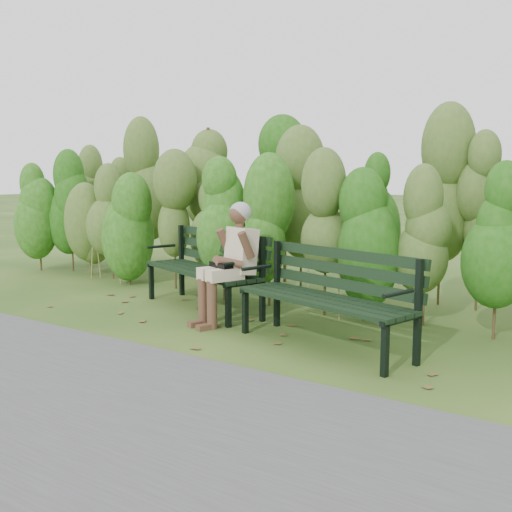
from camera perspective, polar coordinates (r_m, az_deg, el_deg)
The scene contains 7 objects.
ground at distance 6.26m, azimuth -1.83°, elevation -7.18°, with size 80.00×80.00×0.00m, color #234615.
footpath at distance 4.75m, azimuth -18.10°, elevation -12.45°, with size 60.00×2.50×0.01m, color #474749.
hedge_band at distance 7.64m, azimuth 6.45°, elevation 5.06°, with size 11.04×1.67×2.42m.
leaf_litter at distance 5.93m, azimuth 0.30°, elevation -7.99°, with size 5.84×2.01×0.01m.
bench_left at distance 7.23m, azimuth -4.49°, elevation -0.66°, with size 1.98×1.20×0.94m.
bench_right at distance 5.66m, azimuth 7.13°, elevation -3.21°, with size 1.93×1.05×0.92m.
seated_woman at distance 6.47m, azimuth -2.41°, elevation 0.10°, with size 0.58×0.80×1.32m.
Camera 1 is at (3.58, -4.87, 1.62)m, focal length 42.00 mm.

